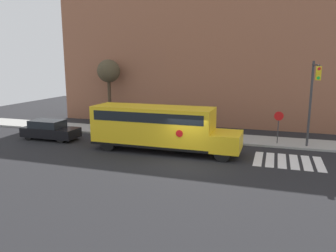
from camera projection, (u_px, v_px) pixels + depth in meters
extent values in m
plane|color=black|center=(185.00, 161.00, 19.84)|extent=(60.00, 60.00, 0.00)
cube|color=#9E9E99|center=(206.00, 137.00, 25.88)|extent=(44.00, 3.00, 0.15)
cube|color=#935B42|center=(222.00, 50.00, 30.59)|extent=(32.00, 4.00, 13.92)
cube|color=white|center=(258.00, 159.00, 20.41)|extent=(0.50, 3.20, 0.01)
cube|color=white|center=(270.00, 160.00, 20.20)|extent=(0.50, 3.20, 0.01)
cube|color=white|center=(282.00, 161.00, 19.98)|extent=(0.50, 3.20, 0.01)
cube|color=white|center=(294.00, 162.00, 19.77)|extent=(0.50, 3.20, 0.01)
cube|color=white|center=(307.00, 163.00, 19.56)|extent=(0.50, 3.20, 0.01)
cube|color=white|center=(319.00, 164.00, 19.34)|extent=(0.50, 3.20, 0.01)
cube|color=yellow|center=(153.00, 125.00, 21.97)|extent=(8.11, 2.50, 2.55)
cube|color=yellow|center=(227.00, 141.00, 20.59)|extent=(1.81, 2.50, 1.11)
cube|color=black|center=(153.00, 143.00, 22.20)|extent=(8.11, 2.54, 0.16)
cube|color=black|center=(153.00, 115.00, 21.83)|extent=(7.46, 2.53, 0.64)
cylinder|color=red|center=(179.00, 134.00, 20.11)|extent=(0.44, 0.02, 0.44)
cylinder|color=black|center=(227.00, 145.00, 21.72)|extent=(1.00, 0.30, 1.00)
cylinder|color=black|center=(222.00, 154.00, 19.71)|extent=(1.00, 0.30, 1.00)
cylinder|color=black|center=(122.00, 137.00, 24.09)|extent=(1.00, 0.30, 1.00)
cylinder|color=black|center=(108.00, 144.00, 22.08)|extent=(1.00, 0.30, 1.00)
cube|color=black|center=(51.00, 132.00, 25.32)|extent=(4.40, 1.76, 0.72)
cube|color=#1E2328|center=(47.00, 124.00, 25.28)|extent=(2.46, 1.62, 0.56)
cylinder|color=black|center=(73.00, 134.00, 25.64)|extent=(0.64, 0.22, 0.64)
cylinder|color=black|center=(61.00, 139.00, 24.22)|extent=(0.64, 0.22, 0.64)
cylinder|color=black|center=(42.00, 132.00, 26.53)|extent=(0.64, 0.22, 0.64)
cylinder|color=black|center=(29.00, 136.00, 25.11)|extent=(0.64, 0.22, 0.64)
cylinder|color=#38383A|center=(278.00, 131.00, 23.41)|extent=(0.07, 0.07, 2.18)
cylinder|color=red|center=(279.00, 116.00, 23.16)|extent=(0.65, 0.03, 0.65)
cylinder|color=#38383A|center=(310.00, 106.00, 22.32)|extent=(0.16, 0.16, 5.99)
cylinder|color=#38383A|center=(316.00, 65.00, 20.26)|extent=(0.10, 3.28, 0.10)
cube|color=yellow|center=(318.00, 73.00, 18.91)|extent=(0.28, 0.28, 0.80)
cylinder|color=red|center=(319.00, 69.00, 18.72)|extent=(0.18, 0.02, 0.18)
cylinder|color=#EAB214|center=(319.00, 73.00, 18.77)|extent=(0.18, 0.02, 0.18)
cylinder|color=green|center=(318.00, 78.00, 18.83)|extent=(0.18, 0.02, 0.18)
cylinder|color=#423323|center=(110.00, 101.00, 31.56)|extent=(0.32, 0.32, 4.40)
sphere|color=#4C422D|center=(109.00, 71.00, 31.00)|extent=(2.17, 2.17, 2.17)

